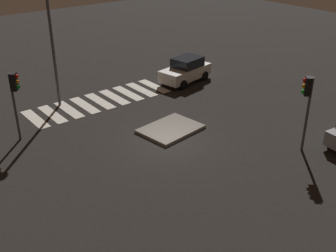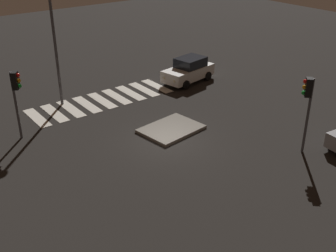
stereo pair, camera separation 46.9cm
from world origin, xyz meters
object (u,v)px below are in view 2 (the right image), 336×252
traffic_light_east (16,89)px  street_lamp (52,22)px  traffic_light_west (308,97)px  car_white (189,70)px  traffic_island (171,129)px

traffic_light_east → street_lamp: (-3.77, -3.23, 2.50)m
traffic_light_west → traffic_light_east: 15.24m
car_white → street_lamp: (9.52, -1.76, 4.57)m
traffic_island → traffic_light_west: (-3.94, 6.09, 3.04)m
traffic_island → traffic_light_west: 7.87m
car_white → traffic_light_west: (2.14, 11.85, 2.22)m
traffic_light_west → traffic_light_east: traffic_light_west is taller
traffic_island → car_white: car_white is taller
car_white → traffic_light_west: bearing=69.8°
traffic_island → car_white: bearing=-136.6°
traffic_island → traffic_light_east: (7.21, -4.29, 2.88)m
traffic_light_east → traffic_island: bearing=10.0°
traffic_island → traffic_light_west: traffic_light_west is taller
traffic_island → traffic_light_west: size_ratio=0.90×
car_white → street_lamp: bearing=-20.5°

